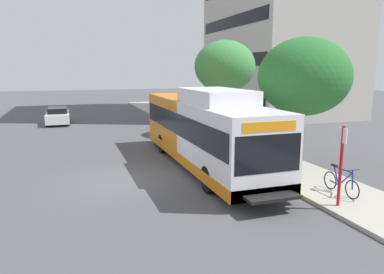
{
  "coord_description": "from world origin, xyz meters",
  "views": [
    {
      "loc": [
        -2.06,
        -14.36,
        4.47
      ],
      "look_at": [
        2.89,
        0.13,
        1.6
      ],
      "focal_mm": 33.97,
      "sensor_mm": 36.0,
      "label": 1
    }
  ],
  "objects_px": {
    "transit_bus": "(204,130)",
    "parked_car_far_lane": "(58,116)",
    "bicycle_parked": "(341,182)",
    "street_tree_near_stop": "(304,77)",
    "bus_stop_sign_pole": "(341,160)",
    "street_tree_mid_block": "(225,67)"
  },
  "relations": [
    {
      "from": "bicycle_parked",
      "to": "parked_car_far_lane",
      "type": "bearing_deg",
      "value": 113.9
    },
    {
      "from": "transit_bus",
      "to": "bicycle_parked",
      "type": "bearing_deg",
      "value": -61.14
    },
    {
      "from": "bus_stop_sign_pole",
      "to": "bicycle_parked",
      "type": "relative_size",
      "value": 1.48
    },
    {
      "from": "bus_stop_sign_pole",
      "to": "street_tree_mid_block",
      "type": "bearing_deg",
      "value": 81.9
    },
    {
      "from": "bicycle_parked",
      "to": "transit_bus",
      "type": "bearing_deg",
      "value": 118.86
    },
    {
      "from": "street_tree_mid_block",
      "to": "bus_stop_sign_pole",
      "type": "bearing_deg",
      "value": -98.1
    },
    {
      "from": "bicycle_parked",
      "to": "street_tree_near_stop",
      "type": "xyz_separation_m",
      "value": [
        0.84,
        3.63,
        3.57
      ]
    },
    {
      "from": "transit_bus",
      "to": "bicycle_parked",
      "type": "height_order",
      "value": "transit_bus"
    },
    {
      "from": "bus_stop_sign_pole",
      "to": "street_tree_mid_block",
      "type": "distance_m",
      "value": 13.91
    },
    {
      "from": "transit_bus",
      "to": "bus_stop_sign_pole",
      "type": "height_order",
      "value": "transit_bus"
    },
    {
      "from": "transit_bus",
      "to": "parked_car_far_lane",
      "type": "distance_m",
      "value": 17.89
    },
    {
      "from": "bus_stop_sign_pole",
      "to": "street_tree_near_stop",
      "type": "relative_size",
      "value": 0.46
    },
    {
      "from": "street_tree_near_stop",
      "to": "street_tree_mid_block",
      "type": "relative_size",
      "value": 0.92
    },
    {
      "from": "bicycle_parked",
      "to": "bus_stop_sign_pole",
      "type": "bearing_deg",
      "value": -134.25
    },
    {
      "from": "transit_bus",
      "to": "parked_car_far_lane",
      "type": "height_order",
      "value": "transit_bus"
    },
    {
      "from": "transit_bus",
      "to": "bicycle_parked",
      "type": "xyz_separation_m",
      "value": [
        3.06,
        -5.55,
        -1.14
      ]
    },
    {
      "from": "parked_car_far_lane",
      "to": "bus_stop_sign_pole",
      "type": "bearing_deg",
      "value": -68.76
    },
    {
      "from": "bus_stop_sign_pole",
      "to": "street_tree_near_stop",
      "type": "height_order",
      "value": "street_tree_near_stop"
    },
    {
      "from": "street_tree_mid_block",
      "to": "bicycle_parked",
      "type": "bearing_deg",
      "value": -94.8
    },
    {
      "from": "transit_bus",
      "to": "street_tree_near_stop",
      "type": "height_order",
      "value": "street_tree_near_stop"
    },
    {
      "from": "transit_bus",
      "to": "street_tree_near_stop",
      "type": "bearing_deg",
      "value": -26.22
    },
    {
      "from": "transit_bus",
      "to": "parked_car_far_lane",
      "type": "bearing_deg",
      "value": 112.14
    }
  ]
}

